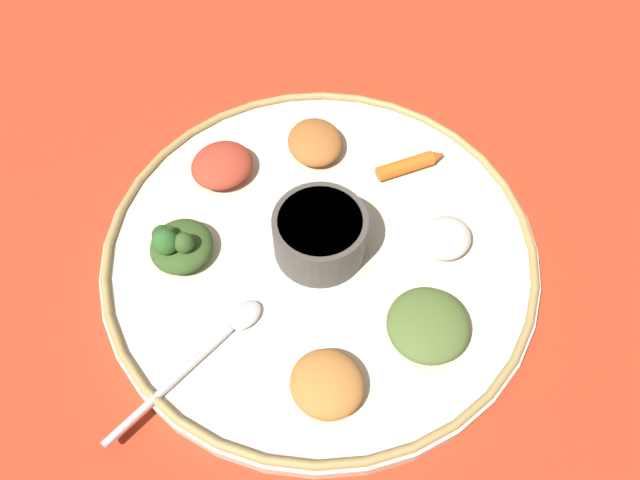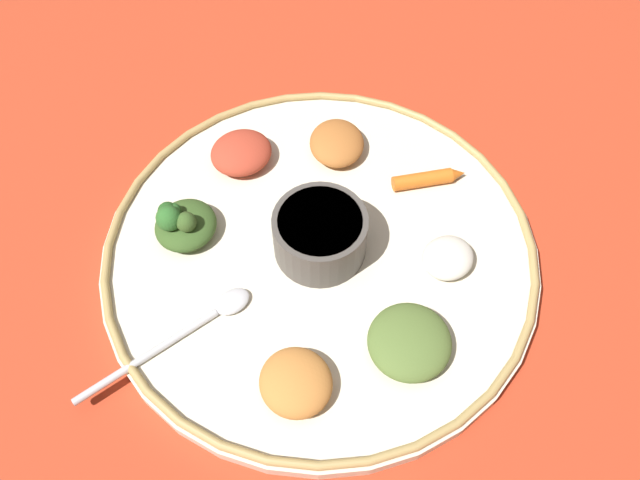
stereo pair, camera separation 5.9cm
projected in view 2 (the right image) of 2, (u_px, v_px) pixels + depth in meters
ground_plane at (320, 257)px, 0.62m from camera, size 2.40×2.40×0.00m
platter at (320, 253)px, 0.61m from camera, size 0.42×0.42×0.02m
platter_rim at (320, 247)px, 0.61m from camera, size 0.42×0.42×0.01m
center_bowl at (320, 234)px, 0.59m from camera, size 0.09×0.09×0.05m
spoon at (192, 327)px, 0.56m from camera, size 0.10×0.16×0.01m
greens_pile at (182, 223)px, 0.60m from camera, size 0.06×0.06×0.04m
carrot_near_spoon at (428, 179)px, 0.64m from camera, size 0.07×0.06×0.02m
mound_squash at (296, 382)px, 0.52m from camera, size 0.09×0.09×0.03m
mound_berbere_red at (241, 153)px, 0.66m from camera, size 0.09×0.09×0.03m
mound_rice_white at (448, 258)px, 0.59m from camera, size 0.06×0.07×0.02m
mound_collards at (409, 342)px, 0.54m from camera, size 0.08×0.08×0.03m
mound_chickpea at (337, 143)px, 0.66m from camera, size 0.08×0.08×0.02m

